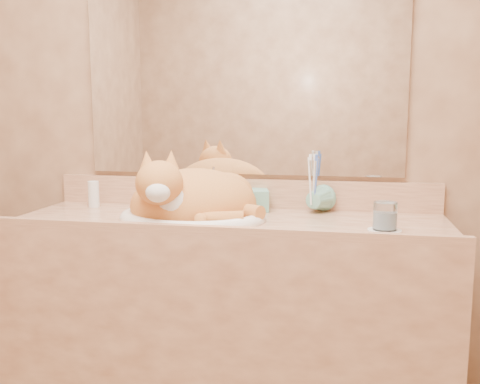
% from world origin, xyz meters
% --- Properties ---
extents(wall_back, '(2.40, 0.02, 2.50)m').
position_xyz_m(wall_back, '(0.00, 1.00, 1.25)').
color(wall_back, brown).
rests_on(wall_back, ground).
extents(vanity_counter, '(1.60, 0.55, 0.85)m').
position_xyz_m(vanity_counter, '(0.00, 0.72, 0.42)').
color(vanity_counter, '#955F43').
rests_on(vanity_counter, floor).
extents(mirror, '(1.30, 0.02, 0.80)m').
position_xyz_m(mirror, '(0.00, 0.99, 1.39)').
color(mirror, white).
rests_on(mirror, wall_back).
extents(sink_basin, '(0.60, 0.52, 0.17)m').
position_xyz_m(sink_basin, '(-0.13, 0.70, 0.93)').
color(sink_basin, white).
rests_on(sink_basin, vanity_counter).
extents(faucet, '(0.05, 0.11, 0.15)m').
position_xyz_m(faucet, '(-0.13, 0.91, 0.93)').
color(faucet, silver).
rests_on(faucet, vanity_counter).
extents(cat, '(0.60, 0.55, 0.26)m').
position_xyz_m(cat, '(-0.14, 0.71, 0.94)').
color(cat, '#BF692C').
rests_on(cat, sink_basin).
extents(soap_dispenser, '(0.10, 0.10, 0.19)m').
position_xyz_m(soap_dispenser, '(0.09, 0.87, 0.95)').
color(soap_dispenser, '#6AAA95').
rests_on(soap_dispenser, vanity_counter).
extents(toothbrush_cup, '(0.14, 0.14, 0.10)m').
position_xyz_m(toothbrush_cup, '(0.30, 0.88, 0.90)').
color(toothbrush_cup, '#6AAA95').
rests_on(toothbrush_cup, vanity_counter).
extents(toothbrushes, '(0.04, 0.04, 0.24)m').
position_xyz_m(toothbrushes, '(0.30, 0.88, 0.99)').
color(toothbrushes, white).
rests_on(toothbrushes, toothbrush_cup).
extents(saucer, '(0.11, 0.11, 0.01)m').
position_xyz_m(saucer, '(0.55, 0.61, 0.85)').
color(saucer, white).
rests_on(saucer, vanity_counter).
extents(water_glass, '(0.08, 0.08, 0.09)m').
position_xyz_m(water_glass, '(0.55, 0.61, 0.91)').
color(water_glass, silver).
rests_on(water_glass, saucer).
extents(lotion_bottle, '(0.05, 0.05, 0.11)m').
position_xyz_m(lotion_bottle, '(-0.61, 0.87, 0.90)').
color(lotion_bottle, white).
rests_on(lotion_bottle, vanity_counter).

